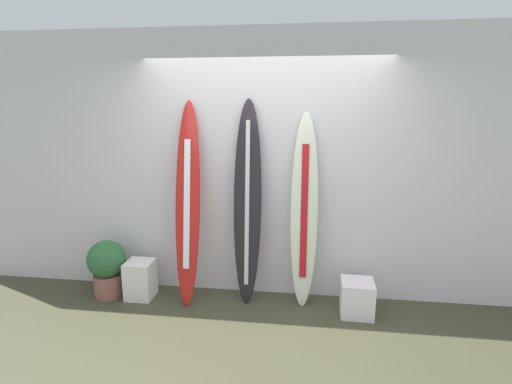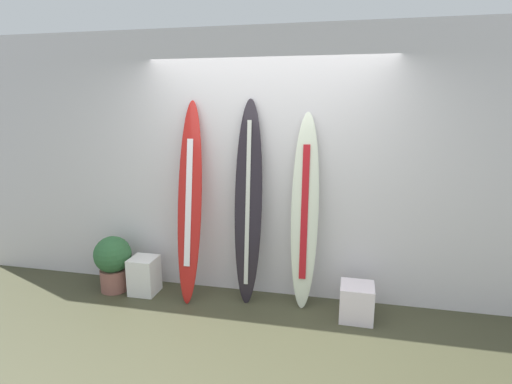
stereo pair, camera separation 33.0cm
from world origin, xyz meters
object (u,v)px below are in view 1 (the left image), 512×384
object	(u,v)px
surfboard_charcoal	(248,205)
display_block_center	(140,279)
surfboard_crimson	(188,205)
surfboard_ivory	(304,213)
display_block_left	(357,298)
potted_plant	(107,266)

from	to	relation	value
surfboard_charcoal	display_block_center	xyz separation A→B (m)	(-1.15, -0.13, -0.83)
surfboard_crimson	display_block_center	xyz separation A→B (m)	(-0.54, -0.05, -0.83)
surfboard_crimson	surfboard_charcoal	bearing A→B (deg)	7.28
surfboard_crimson	surfboard_ivory	world-z (taller)	surfboard_crimson
surfboard_charcoal	display_block_left	distance (m)	1.43
surfboard_crimson	potted_plant	distance (m)	1.14
surfboard_ivory	display_block_left	bearing A→B (deg)	-19.82
surfboard_crimson	display_block_center	bearing A→B (deg)	-174.81
surfboard_ivory	potted_plant	size ratio (longest dim) A/B	3.17
surfboard_crimson	display_block_left	distance (m)	1.93
surfboard_crimson	surfboard_ivory	bearing A→B (deg)	4.28
surfboard_ivory	display_block_center	size ratio (longest dim) A/B	4.86
surfboard_crimson	display_block_left	size ratio (longest dim) A/B	6.02
surfboard_charcoal	display_block_center	distance (m)	1.43
surfboard_charcoal	display_block_left	world-z (taller)	surfboard_charcoal
surfboard_charcoal	surfboard_crimson	bearing A→B (deg)	-172.72
surfboard_ivory	display_block_center	distance (m)	1.90
surfboard_ivory	display_block_center	bearing A→B (deg)	-175.44
surfboard_ivory	potted_plant	bearing A→B (deg)	-176.01
surfboard_charcoal	display_block_left	bearing A→B (deg)	-9.36
surfboard_charcoal	potted_plant	distance (m)	1.67
display_block_left	display_block_center	world-z (taller)	display_block_center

